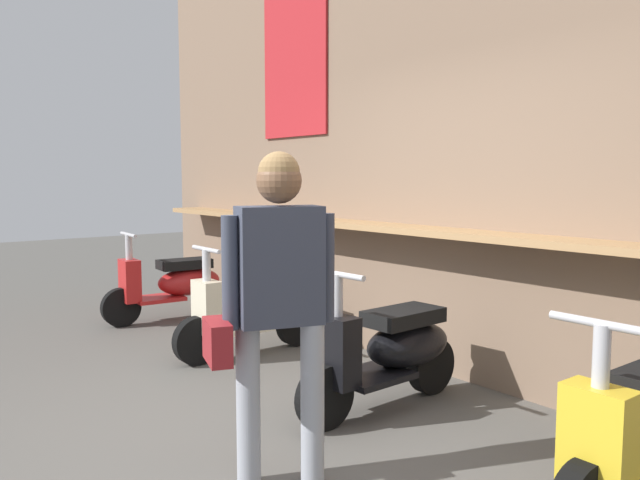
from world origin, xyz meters
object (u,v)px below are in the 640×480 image
object	(u,v)px
scooter_cream	(257,309)
shopper_with_handbag	(277,286)
scooter_red	(175,284)
scooter_black	(391,350)

from	to	relation	value
scooter_cream	shopper_with_handbag	bearing A→B (deg)	61.23
scooter_red	scooter_black	size ratio (longest dim) A/B	1.00
scooter_cream	shopper_with_handbag	xyz separation A→B (m)	(2.07, -1.20, 0.62)
scooter_black	shopper_with_handbag	size ratio (longest dim) A/B	0.84
scooter_cream	scooter_black	world-z (taller)	same
scooter_cream	shopper_with_handbag	size ratio (longest dim) A/B	0.84
scooter_red	scooter_cream	xyz separation A→B (m)	(1.66, 0.00, 0.00)
scooter_red	scooter_black	distance (m)	3.31
shopper_with_handbag	scooter_black	bearing A→B (deg)	127.51
scooter_red	shopper_with_handbag	xyz separation A→B (m)	(3.73, -1.20, 0.62)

